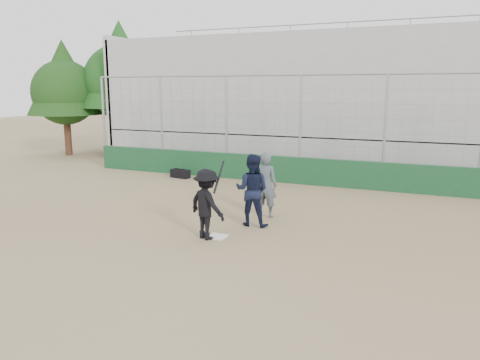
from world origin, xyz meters
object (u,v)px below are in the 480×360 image
at_px(batter_at_plate, 207,204).
at_px(equipment_bag, 180,174).
at_px(umpire, 265,188).
at_px(catcher_crouched, 252,202).

bearing_deg(batter_at_plate, equipment_bag, 125.19).
distance_m(umpire, equipment_bag, 6.56).
xyz_separation_m(batter_at_plate, equipment_bag, (-4.52, 6.41, -0.67)).
distance_m(batter_at_plate, catcher_crouched, 1.53).
relative_size(catcher_crouched, equipment_bag, 1.51).
height_order(catcher_crouched, umpire, umpire).
bearing_deg(umpire, batter_at_plate, 74.73).
distance_m(batter_at_plate, equipment_bag, 7.87).
xyz_separation_m(catcher_crouched, equipment_bag, (-5.10, 5.01, -0.46)).
relative_size(batter_at_plate, equipment_bag, 2.21).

